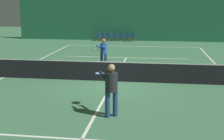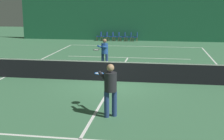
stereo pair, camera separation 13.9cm
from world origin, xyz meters
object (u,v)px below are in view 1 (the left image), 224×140
(player_far, at_px, (103,51))
(player_near, at_px, (111,86))
(courtside_chair_3, at_px, (116,36))
(courtside_chair_0, at_px, (98,36))
(courtside_chair_4, at_px, (122,36))
(tennis_net, at_px, (113,71))
(courtside_chair_1, at_px, (104,36))
(courtside_chair_2, at_px, (110,36))
(courtside_chair_6, at_px, (134,36))
(courtside_chair_5, at_px, (128,36))

(player_far, bearing_deg, player_near, 28.85)
(courtside_chair_3, bearing_deg, player_far, 4.16)
(courtside_chair_0, relative_size, courtside_chair_4, 1.00)
(tennis_net, distance_m, courtside_chair_1, 15.52)
(player_far, bearing_deg, courtside_chair_2, -155.78)
(courtside_chair_1, distance_m, courtside_chair_2, 0.57)
(player_near, xyz_separation_m, courtside_chair_3, (-2.40, 19.75, -0.53))
(tennis_net, xyz_separation_m, courtside_chair_0, (-3.60, 15.22, -0.03))
(player_near, relative_size, player_far, 1.06)
(courtside_chair_4, bearing_deg, courtside_chair_2, -90.00)
(courtside_chair_0, bearing_deg, courtside_chair_1, 90.00)
(courtside_chair_1, xyz_separation_m, courtside_chair_6, (2.87, 0.00, 0.00))
(tennis_net, bearing_deg, player_near, -83.29)
(courtside_chair_5, bearing_deg, courtside_chair_6, 90.00)
(player_near, xyz_separation_m, courtside_chair_0, (-4.13, 19.75, -0.53))
(courtside_chair_2, relative_size, courtside_chair_4, 1.00)
(tennis_net, xyz_separation_m, player_far, (-0.98, 2.94, 0.45))
(courtside_chair_1, height_order, courtside_chair_5, same)
(courtside_chair_0, height_order, courtside_chair_1, same)
(courtside_chair_5, xyz_separation_m, courtside_chair_6, (0.57, 0.00, 0.00))
(tennis_net, height_order, courtside_chair_1, tennis_net)
(player_near, distance_m, courtside_chair_2, 19.98)
(player_near, bearing_deg, courtside_chair_4, -26.64)
(courtside_chair_0, xyz_separation_m, courtside_chair_1, (0.57, 0.00, 0.00))
(courtside_chair_0, distance_m, courtside_chair_3, 1.72)
(tennis_net, bearing_deg, player_far, 108.42)
(tennis_net, xyz_separation_m, player_near, (0.53, -4.53, 0.51))
(courtside_chair_0, bearing_deg, tennis_net, 13.29)
(tennis_net, distance_m, courtside_chair_6, 15.22)
(player_far, distance_m, courtside_chair_4, 12.29)
(courtside_chair_2, bearing_deg, player_far, 6.81)
(tennis_net, distance_m, courtside_chair_0, 15.64)
(player_far, xyz_separation_m, courtside_chair_0, (-2.62, 12.28, -0.47))
(player_far, bearing_deg, tennis_net, 35.83)
(player_near, bearing_deg, player_far, -20.49)
(courtside_chair_0, xyz_separation_m, courtside_chair_3, (1.72, 0.00, 0.00))
(courtside_chair_0, height_order, courtside_chair_3, same)
(courtside_chair_2, bearing_deg, player_near, 8.58)
(courtside_chair_2, bearing_deg, courtside_chair_1, -90.00)
(tennis_net, bearing_deg, courtside_chair_3, 97.01)
(tennis_net, height_order, courtside_chair_6, tennis_net)
(courtside_chair_4, height_order, courtside_chair_6, same)
(player_near, relative_size, courtside_chair_0, 2.08)
(player_near, distance_m, courtside_chair_0, 20.19)
(courtside_chair_3, bearing_deg, courtside_chair_2, -90.00)
(courtside_chair_1, xyz_separation_m, courtside_chair_5, (2.30, 0.00, 0.00))
(courtside_chair_5, bearing_deg, courtside_chair_0, -90.00)
(player_near, xyz_separation_m, courtside_chair_1, (-3.55, 19.75, -0.53))
(courtside_chair_3, distance_m, courtside_chair_4, 0.57)
(courtside_chair_6, bearing_deg, courtside_chair_2, -90.00)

